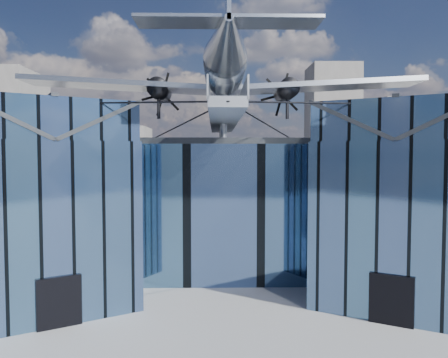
{
  "coord_description": "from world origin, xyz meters",
  "views": [
    {
      "loc": [
        -0.55,
        -26.38,
        8.69
      ],
      "look_at": [
        0.0,
        2.0,
        7.2
      ],
      "focal_mm": 35.0,
      "sensor_mm": 36.0,
      "label": 1
    }
  ],
  "objects": [
    {
      "name": "ground_plane",
      "position": [
        0.0,
        0.0,
        0.0
      ],
      "size": [
        120.0,
        120.0,
        0.0
      ],
      "primitive_type": "plane",
      "color": "gray"
    },
    {
      "name": "museum",
      "position": [
        0.0,
        5.82,
        5.54
      ],
      "size": [
        32.88,
        24.5,
        17.6
      ],
      "color": "#466790",
      "rests_on": "ground"
    },
    {
      "name": "bg_towers",
      "position": [
        1.45,
        50.49,
        10.01
      ],
      "size": [
        77.0,
        24.5,
        26.0
      ],
      "color": "gray",
      "rests_on": "ground"
    }
  ]
}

